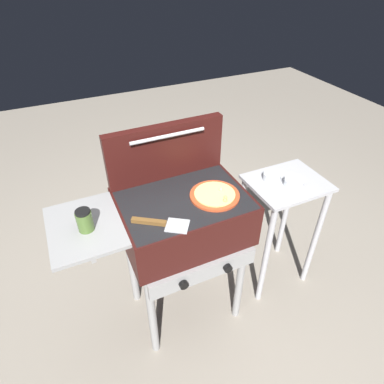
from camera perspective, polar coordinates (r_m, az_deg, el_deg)
ground_plane at (r=2.29m, az=-1.20°, el=-19.07°), size 8.00×8.00×0.00m
grill at (r=1.71m, az=-1.90°, el=-5.02°), size 0.96×0.53×0.90m
grill_lid_open at (r=1.70m, az=-4.58°, el=7.07°), size 0.63×0.08×0.30m
pizza_cheese at (r=1.63m, az=4.00°, el=-0.52°), size 0.25×0.25×0.03m
sauce_jar at (r=1.49m, az=-18.16°, el=-4.70°), size 0.07×0.07×0.10m
spatula at (r=1.47m, az=-5.48°, el=-5.43°), size 0.25×0.19×0.02m
prep_table at (r=2.12m, az=15.20°, el=-3.46°), size 0.44×0.36×0.80m
topping_bowl_near at (r=1.96m, az=13.72°, el=2.55°), size 0.10×0.10×0.04m
topping_bowl_far at (r=1.94m, az=17.28°, el=1.49°), size 0.11×0.11×0.04m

